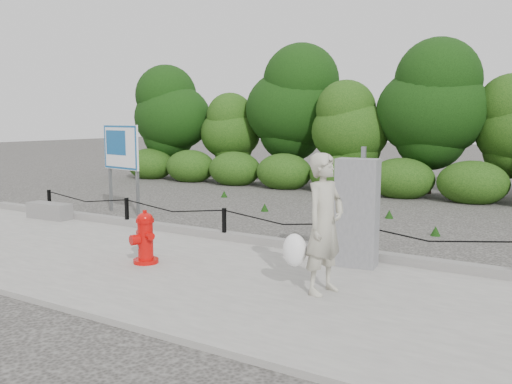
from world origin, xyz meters
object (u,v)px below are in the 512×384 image
at_px(concrete_block, 49,211).
at_px(advertising_sign, 121,151).
at_px(utility_cabinet, 357,213).
at_px(fire_hydrant, 145,238).
at_px(pedestrian, 323,226).

xyz_separation_m(concrete_block, advertising_sign, (0.58, 1.71, 1.28)).
relative_size(utility_cabinet, advertising_sign, 0.83).
height_order(fire_hydrant, advertising_sign, advertising_sign).
distance_m(pedestrian, advertising_sign, 7.69).
bearing_deg(concrete_block, advertising_sign, 71.35).
relative_size(concrete_block, advertising_sign, 0.51).
height_order(concrete_block, utility_cabinet, utility_cabinet).
relative_size(concrete_block, utility_cabinet, 0.61).
height_order(concrete_block, advertising_sign, advertising_sign).
bearing_deg(advertising_sign, pedestrian, -15.41).
relative_size(pedestrian, utility_cabinet, 1.00).
height_order(utility_cabinet, advertising_sign, advertising_sign).
bearing_deg(concrete_block, fire_hydrant, -20.76).
distance_m(concrete_block, utility_cabinet, 7.42).
distance_m(fire_hydrant, utility_cabinet, 3.31).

